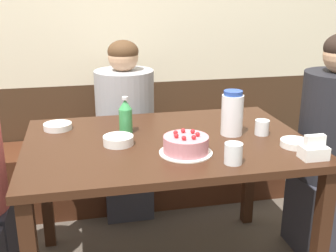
{
  "coord_description": "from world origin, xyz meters",
  "views": [
    {
      "loc": [
        -0.39,
        -1.84,
        1.43
      ],
      "look_at": [
        0.02,
        0.05,
        0.8
      ],
      "focal_mm": 45.0,
      "sensor_mm": 36.0,
      "label": 1
    }
  ],
  "objects_px": {
    "person_dark_striped": "(126,132)",
    "glass_tumbler_short": "(233,153)",
    "water_pitcher": "(232,113)",
    "person_grey_tee": "(331,149)",
    "bowl_rice_small": "(295,143)",
    "bowl_soup_white": "(118,140)",
    "bowl_side_dish": "(58,126)",
    "birthday_cake": "(186,145)",
    "glass_water_tall": "(262,127)",
    "napkin_holder": "(314,150)",
    "soju_bottle": "(126,116)",
    "bench_seat": "(142,171)"
  },
  "relations": [
    {
      "from": "glass_tumbler_short",
      "to": "napkin_holder",
      "type": "bearing_deg",
      "value": -3.8
    },
    {
      "from": "person_grey_tee",
      "to": "bowl_rice_small",
      "type": "bearing_deg",
      "value": 35.11
    },
    {
      "from": "glass_tumbler_short",
      "to": "bench_seat",
      "type": "bearing_deg",
      "value": 100.07
    },
    {
      "from": "glass_water_tall",
      "to": "glass_tumbler_short",
      "type": "xyz_separation_m",
      "value": [
        -0.26,
        -0.31,
        0.01
      ]
    },
    {
      "from": "napkin_holder",
      "to": "bowl_soup_white",
      "type": "height_order",
      "value": "napkin_holder"
    },
    {
      "from": "napkin_holder",
      "to": "bowl_side_dish",
      "type": "xyz_separation_m",
      "value": [
        -1.07,
        0.63,
        -0.02
      ]
    },
    {
      "from": "bench_seat",
      "to": "napkin_holder",
      "type": "relative_size",
      "value": 18.17
    },
    {
      "from": "soju_bottle",
      "to": "bowl_soup_white",
      "type": "relative_size",
      "value": 1.33
    },
    {
      "from": "glass_tumbler_short",
      "to": "bowl_rice_small",
      "type": "bearing_deg",
      "value": 19.99
    },
    {
      "from": "bench_seat",
      "to": "person_dark_striped",
      "type": "xyz_separation_m",
      "value": [
        -0.12,
        -0.12,
        0.34
      ]
    },
    {
      "from": "soju_bottle",
      "to": "bowl_soup_white",
      "type": "height_order",
      "value": "soju_bottle"
    },
    {
      "from": "birthday_cake",
      "to": "person_grey_tee",
      "type": "height_order",
      "value": "person_grey_tee"
    },
    {
      "from": "birthday_cake",
      "to": "glass_water_tall",
      "type": "relative_size",
      "value": 3.19
    },
    {
      "from": "water_pitcher",
      "to": "bowl_soup_white",
      "type": "distance_m",
      "value": 0.57
    },
    {
      "from": "bowl_soup_white",
      "to": "bowl_side_dish",
      "type": "bearing_deg",
      "value": 134.2
    },
    {
      "from": "bowl_rice_small",
      "to": "person_grey_tee",
      "type": "bearing_deg",
      "value": 35.11
    },
    {
      "from": "birthday_cake",
      "to": "person_grey_tee",
      "type": "xyz_separation_m",
      "value": [
        0.88,
        0.24,
        -0.18
      ]
    },
    {
      "from": "bench_seat",
      "to": "person_grey_tee",
      "type": "xyz_separation_m",
      "value": [
        0.92,
        -0.78,
        0.39
      ]
    },
    {
      "from": "bowl_side_dish",
      "to": "glass_tumbler_short",
      "type": "distance_m",
      "value": 0.94
    },
    {
      "from": "glass_water_tall",
      "to": "soju_bottle",
      "type": "bearing_deg",
      "value": 165.7
    },
    {
      "from": "birthday_cake",
      "to": "bowl_soup_white",
      "type": "distance_m",
      "value": 0.32
    },
    {
      "from": "water_pitcher",
      "to": "person_grey_tee",
      "type": "bearing_deg",
      "value": 3.92
    },
    {
      "from": "water_pitcher",
      "to": "person_grey_tee",
      "type": "distance_m",
      "value": 0.65
    },
    {
      "from": "water_pitcher",
      "to": "bowl_rice_small",
      "type": "bearing_deg",
      "value": -44.53
    },
    {
      "from": "bowl_soup_white",
      "to": "person_grey_tee",
      "type": "distance_m",
      "value": 1.17
    },
    {
      "from": "water_pitcher",
      "to": "soju_bottle",
      "type": "height_order",
      "value": "water_pitcher"
    },
    {
      "from": "bowl_side_dish",
      "to": "glass_water_tall",
      "type": "height_order",
      "value": "glass_water_tall"
    },
    {
      "from": "napkin_holder",
      "to": "person_grey_tee",
      "type": "bearing_deg",
      "value": 48.12
    },
    {
      "from": "bench_seat",
      "to": "bowl_soup_white",
      "type": "height_order",
      "value": "bowl_soup_white"
    },
    {
      "from": "bench_seat",
      "to": "person_dark_striped",
      "type": "relative_size",
      "value": 1.75
    },
    {
      "from": "soju_bottle",
      "to": "person_grey_tee",
      "type": "bearing_deg",
      "value": -4.62
    },
    {
      "from": "bowl_soup_white",
      "to": "glass_tumbler_short",
      "type": "xyz_separation_m",
      "value": [
        0.44,
        -0.32,
        0.02
      ]
    },
    {
      "from": "bowl_side_dish",
      "to": "glass_water_tall",
      "type": "relative_size",
      "value": 1.94
    },
    {
      "from": "napkin_holder",
      "to": "person_dark_striped",
      "type": "height_order",
      "value": "person_dark_striped"
    },
    {
      "from": "bench_seat",
      "to": "bowl_rice_small",
      "type": "height_order",
      "value": "bowl_rice_small"
    },
    {
      "from": "napkin_holder",
      "to": "glass_tumbler_short",
      "type": "height_order",
      "value": "napkin_holder"
    },
    {
      "from": "bowl_rice_small",
      "to": "water_pitcher",
      "type": "bearing_deg",
      "value": 135.47
    },
    {
      "from": "napkin_holder",
      "to": "bowl_rice_small",
      "type": "xyz_separation_m",
      "value": [
        -0.0,
        0.15,
        -0.02
      ]
    },
    {
      "from": "napkin_holder",
      "to": "glass_tumbler_short",
      "type": "relative_size",
      "value": 1.27
    },
    {
      "from": "water_pitcher",
      "to": "glass_water_tall",
      "type": "xyz_separation_m",
      "value": [
        0.14,
        -0.04,
        -0.07
      ]
    },
    {
      "from": "bowl_soup_white",
      "to": "bowl_side_dish",
      "type": "height_order",
      "value": "bowl_soup_white"
    },
    {
      "from": "birthday_cake",
      "to": "napkin_holder",
      "type": "xyz_separation_m",
      "value": [
        0.51,
        -0.17,
        -0.0
      ]
    },
    {
      "from": "soju_bottle",
      "to": "napkin_holder",
      "type": "xyz_separation_m",
      "value": [
        0.73,
        -0.5,
        -0.05
      ]
    },
    {
      "from": "bowl_rice_small",
      "to": "glass_tumbler_short",
      "type": "xyz_separation_m",
      "value": [
        -0.34,
        -0.13,
        0.03
      ]
    },
    {
      "from": "bowl_soup_white",
      "to": "bowl_side_dish",
      "type": "distance_m",
      "value": 0.4
    },
    {
      "from": "birthday_cake",
      "to": "bowl_side_dish",
      "type": "height_order",
      "value": "birthday_cake"
    },
    {
      "from": "soju_bottle",
      "to": "glass_tumbler_short",
      "type": "distance_m",
      "value": 0.61
    },
    {
      "from": "bench_seat",
      "to": "napkin_holder",
      "type": "distance_m",
      "value": 1.43
    },
    {
      "from": "bowl_soup_white",
      "to": "bowl_rice_small",
      "type": "distance_m",
      "value": 0.81
    },
    {
      "from": "person_dark_striped",
      "to": "glass_tumbler_short",
      "type": "bearing_deg",
      "value": 17.1
    }
  ]
}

